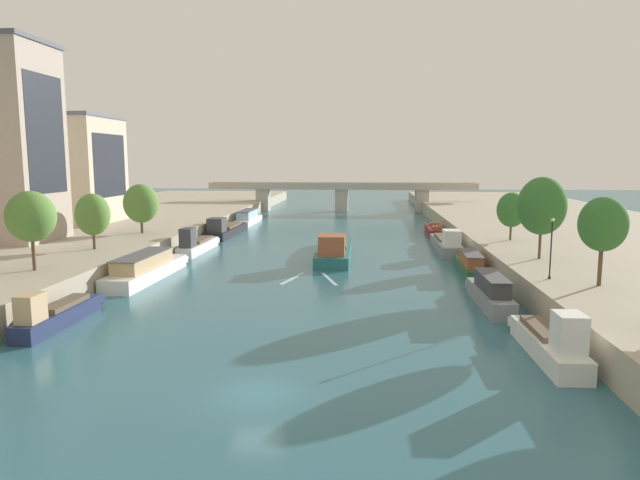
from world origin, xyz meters
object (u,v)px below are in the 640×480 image
at_px(moored_boat_right_downstream, 470,264).
at_px(moored_boat_right_end, 434,231).
at_px(tree_left_distant, 141,203).
at_px(tree_right_end_of_row, 512,210).
at_px(lamppost_right_bank, 551,246).
at_px(moored_boat_left_lone, 248,218).
at_px(tree_right_third, 542,206).
at_px(tree_right_midway, 603,224).
at_px(bridge_far, 342,193).
at_px(moored_boat_right_far, 550,342).
at_px(moored_boat_right_second, 490,293).
at_px(moored_boat_left_gap_after, 56,314).
at_px(tree_left_third, 93,215).
at_px(barge_midriver, 334,249).
at_px(moored_boat_left_far, 146,268).
at_px(moored_boat_left_near, 197,244).
at_px(moored_boat_right_midway, 446,244).
at_px(tree_left_second, 31,217).
at_px(moored_boat_left_midway, 225,230).

bearing_deg(moored_boat_right_downstream, moored_boat_right_end, 90.26).
height_order(tree_left_distant, tree_right_end_of_row, tree_left_distant).
relative_size(tree_left_distant, lamppost_right_bank, 1.30).
relative_size(moored_boat_left_lone, tree_right_third, 1.85).
height_order(tree_right_midway, bridge_far, tree_right_midway).
bearing_deg(tree_right_end_of_row, moored_boat_right_far, -99.98).
relative_size(moored_boat_right_second, tree_right_end_of_row, 1.91).
bearing_deg(moored_boat_left_gap_after, moored_boat_right_downstream, 33.95).
height_order(moored_boat_right_downstream, tree_right_third, tree_right_third).
bearing_deg(tree_left_third, barge_midriver, 23.08).
xyz_separation_m(moored_boat_left_far, moored_boat_left_lone, (0.02, 48.65, -0.03)).
relative_size(moored_boat_right_far, tree_left_distant, 1.65).
relative_size(moored_boat_left_near, tree_right_midway, 1.87).
bearing_deg(barge_midriver, moored_boat_right_downstream, -29.42).
bearing_deg(tree_left_third, moored_boat_right_second, -16.69).
distance_m(moored_boat_right_far, moored_boat_right_midway, 39.64).
relative_size(moored_boat_right_far, moored_boat_right_end, 0.92).
relative_size(moored_boat_left_gap_after, tree_right_third, 1.34).
bearing_deg(tree_right_midway, lamppost_right_bank, 142.93).
bearing_deg(moored_boat_left_near, tree_left_distant, 177.06).
bearing_deg(lamppost_right_bank, bridge_far, 103.34).
bearing_deg(tree_right_third, tree_left_distant, 160.93).
relative_size(barge_midriver, tree_right_midway, 2.87).
height_order(tree_left_second, tree_right_midway, tree_left_second).
bearing_deg(moored_boat_right_midway, moored_boat_left_midway, 158.67).
distance_m(moored_boat_right_second, tree_left_second, 38.22).
distance_m(moored_boat_right_end, lamppost_right_bank, 44.23).
relative_size(moored_boat_right_far, tree_right_midway, 1.56).
relative_size(tree_left_third, tree_right_midway, 0.88).
xyz_separation_m(moored_boat_left_lone, moored_boat_right_end, (31.95, -12.87, -0.41)).
relative_size(moored_boat_right_second, tree_left_distant, 1.70).
height_order(moored_boat_left_near, moored_boat_right_downstream, moored_boat_left_near).
bearing_deg(bridge_far, moored_boat_right_end, -67.86).
relative_size(moored_boat_left_lone, tree_left_second, 2.12).
bearing_deg(moored_boat_left_midway, tree_left_second, -99.12).
bearing_deg(moored_boat_left_lone, tree_right_end_of_row, -42.41).
bearing_deg(moored_boat_left_gap_after, tree_right_end_of_row, 37.90).
xyz_separation_m(moored_boat_left_near, tree_left_third, (-7.07, -12.77, 4.95)).
height_order(tree_right_third, bridge_far, tree_right_third).
bearing_deg(tree_left_second, tree_right_midway, -2.99).
height_order(moored_boat_left_gap_after, tree_left_distant, tree_left_distant).
xyz_separation_m(moored_boat_right_end, tree_left_third, (-38.86, -32.20, 5.30)).
distance_m(moored_boat_left_gap_after, tree_left_second, 11.84).
distance_m(moored_boat_left_far, tree_right_third, 38.19).
bearing_deg(moored_boat_right_midway, moored_boat_right_far, -89.28).
xyz_separation_m(moored_boat_left_gap_after, tree_left_second, (-6.30, 8.05, 5.99)).
bearing_deg(moored_boat_left_gap_after, moored_boat_left_far, 89.16).
bearing_deg(tree_left_second, moored_boat_left_near, 74.51).
distance_m(moored_boat_left_far, tree_right_midway, 40.35).
relative_size(moored_boat_left_gap_after, tree_left_second, 1.54).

